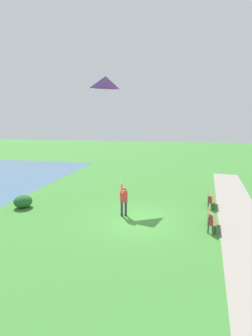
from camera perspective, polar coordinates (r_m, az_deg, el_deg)
ground_plane at (r=13.53m, az=2.34°, el=-12.45°), size 120.00×120.00×0.00m
walkway_path at (r=12.06m, az=28.18°, el=-16.77°), size 6.45×32.05×0.02m
person_kite_flyer at (r=13.67m, az=-0.57°, el=-7.50°), size 0.51×0.63×1.83m
flying_kite at (r=18.20m, az=-4.98°, el=19.80°), size 3.03×4.83×6.99m
park_bench_near_walkway at (r=16.35m, az=19.87°, el=-7.04°), size 0.63×1.54×0.88m
park_bench_far_walkway at (r=13.05m, az=19.97°, el=-11.58°), size 0.63×1.54×0.88m
lakeside_shrub at (r=16.58m, az=-23.93°, el=-7.48°), size 1.14×1.13×0.81m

